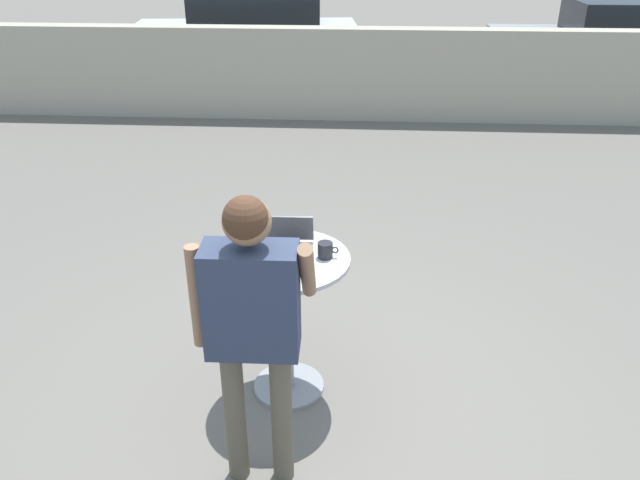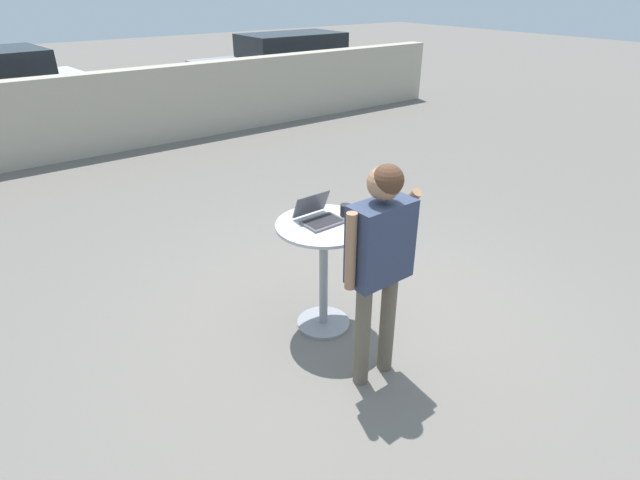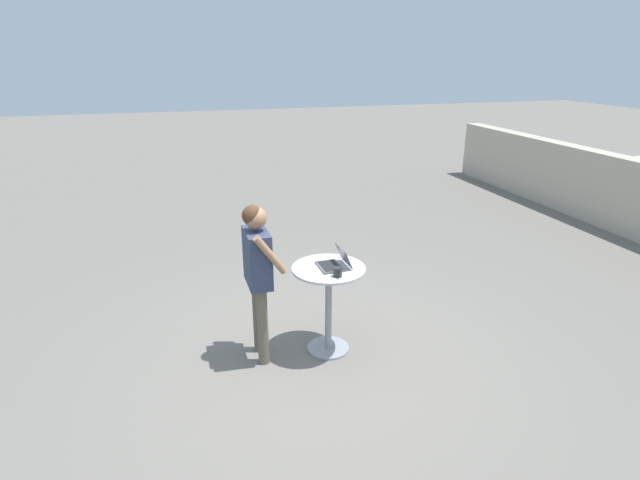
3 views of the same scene
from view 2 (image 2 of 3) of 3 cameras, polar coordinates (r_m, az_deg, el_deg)
ground_plane at (r=4.28m, az=4.40°, el=-10.10°), size 50.00×50.00×0.00m
pavement_kerb at (r=9.35m, az=-22.25°, el=13.47°), size 14.41×0.35×1.30m
cafe_table at (r=3.97m, az=0.42°, el=-1.98°), size 0.75×0.75×0.95m
laptop at (r=3.86m, az=-0.13°, el=2.81°), size 0.32×0.31×0.21m
coffee_mug at (r=3.95m, az=2.94°, el=3.44°), size 0.12×0.09×0.09m
standing_person at (r=3.27m, az=6.87°, el=-1.24°), size 0.58×0.37×1.65m
parked_car_near_street at (r=13.20m, az=-3.85°, el=19.42°), size 4.51×1.77×1.47m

